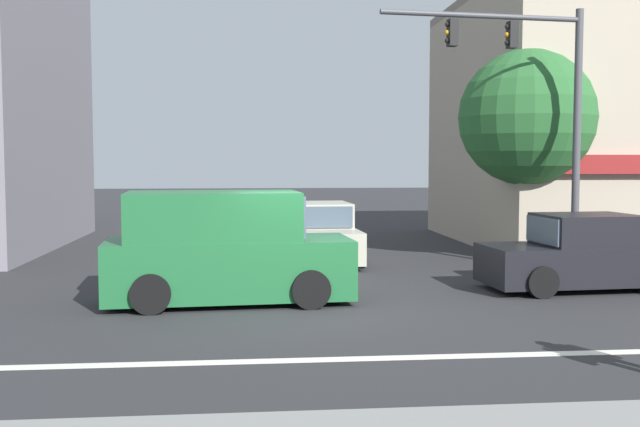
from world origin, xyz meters
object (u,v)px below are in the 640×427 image
(traffic_light_mast, at_px, (539,96))
(sedan_crossing_rightbound, at_px, (320,235))
(street_tree, at_px, (527,118))
(sedan_waiting_far, at_px, (582,256))
(van_crossing_leftbound, at_px, (224,250))

(traffic_light_mast, xyz_separation_m, sedan_crossing_rightbound, (-4.80, 2.94, -3.46))
(street_tree, bearing_deg, sedan_crossing_rightbound, 174.79)
(street_tree, xyz_separation_m, sedan_crossing_rightbound, (-5.45, 0.50, -3.11))
(traffic_light_mast, bearing_deg, sedan_crossing_rightbound, 148.56)
(traffic_light_mast, distance_m, sedan_waiting_far, 3.94)
(street_tree, relative_size, sedan_waiting_far, 1.34)
(traffic_light_mast, relative_size, sedan_crossing_rightbound, 1.49)
(van_crossing_leftbound, bearing_deg, sedan_waiting_far, 5.78)
(traffic_light_mast, relative_size, sedan_waiting_far, 1.47)
(sedan_waiting_far, height_order, sedan_crossing_rightbound, same)
(street_tree, relative_size, traffic_light_mast, 0.91)
(street_tree, bearing_deg, sedan_waiting_far, -95.20)
(traffic_light_mast, bearing_deg, sedan_waiting_far, -82.17)
(sedan_waiting_far, height_order, van_crossing_leftbound, van_crossing_leftbound)
(street_tree, distance_m, van_crossing_leftbound, 9.72)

